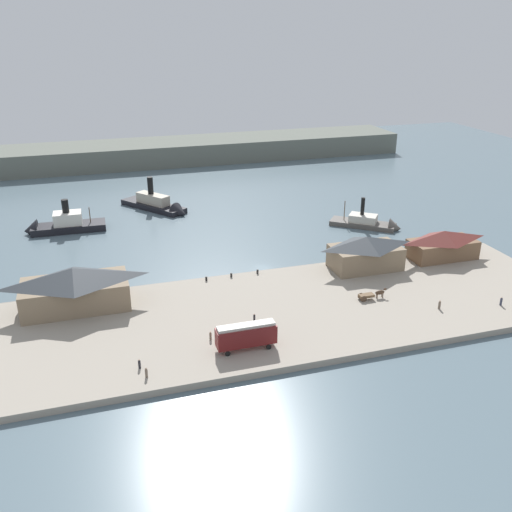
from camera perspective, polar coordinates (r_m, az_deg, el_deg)
The scene contains 21 objects.
ground_plane at distance 125.81m, azimuth 0.69°, elevation -1.22°, with size 320.00×320.00×0.00m, color slate.
quay_promenade at distance 106.90m, azimuth 4.30°, elevation -5.46°, with size 110.00×36.00×1.20m, color #9E9384.
seawall_edge at distance 122.48m, azimuth 1.20°, elevation -1.66°, with size 110.00×0.80×1.00m, color gray.
ferry_shed_central_terminal at distance 109.85m, azimuth -17.84°, elevation -3.06°, with size 19.63×10.23×7.96m.
ferry_shed_east_terminal at distance 123.77m, azimuth 11.02°, elevation 0.37°, with size 15.14×8.67×7.22m.
ferry_shed_west_terminal at distance 133.88m, azimuth 18.35°, elevation 1.14°, with size 15.32×7.43×6.42m.
street_tram at distance 92.35m, azimuth -1.00°, elevation -7.95°, with size 9.88×2.79×4.50m.
horse_cart at distance 111.28m, azimuth 11.58°, elevation -3.83°, with size 5.80×1.49×1.87m.
pedestrian_by_tram at distance 96.01m, azimuth -4.62°, elevation -8.06°, with size 0.39×0.39×1.57m.
pedestrian_walking_west at distance 116.29m, azimuth 23.51°, elevation -4.23°, with size 0.42×0.42×1.72m.
pedestrian_standing_center at distance 90.32m, azimuth -11.69°, elevation -10.64°, with size 0.40×0.40×1.61m.
pedestrian_at_waters_edge at distance 101.20m, azimuth -0.17°, elevation -6.27°, with size 0.38×0.38×1.55m.
pedestrian_walking_east at distance 110.78m, azimuth 18.04°, elevation -4.73°, with size 0.44×0.44×1.77m.
pedestrian_near_east_shed at distance 88.04m, azimuth -11.02°, elevation -11.51°, with size 0.42×0.42×1.70m.
mooring_post_west at distance 117.24m, azimuth -5.04°, elevation -2.28°, with size 0.44×0.44×0.90m, color black.
mooring_post_east at distance 118.47m, azimuth -2.52°, elevation -1.93°, with size 0.44×0.44×0.90m, color black.
mooring_post_center_east at distance 120.03m, azimuth 0.15°, elevation -1.57°, with size 0.44×0.44×0.90m, color black.
ferry_near_quay at distance 156.04m, azimuth -19.23°, elevation 2.94°, with size 20.54×6.79×10.46m.
ferry_outer_harbor at distance 166.88m, azimuth -9.67°, elevation 5.06°, with size 18.49×22.28×11.28m.
ferry_mid_harbor at distance 153.59m, azimuth 11.61°, elevation 3.23°, with size 17.78×15.59×9.77m.
far_headland at distance 227.28m, azimuth -7.94°, elevation 10.46°, with size 180.00×24.00×8.00m, color #60665B.
Camera 1 is at (-35.34, -109.62, 50.61)m, focal length 39.61 mm.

